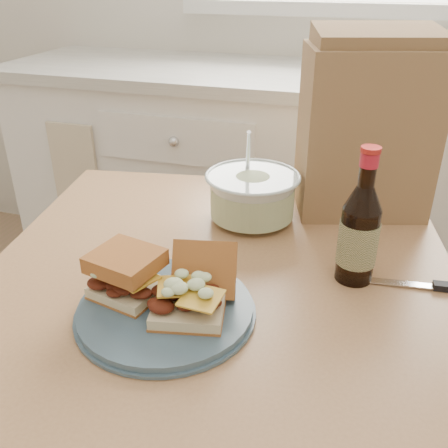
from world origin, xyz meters
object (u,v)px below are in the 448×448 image
(plate, at_px, (166,310))
(beer_bottle, at_px, (359,233))
(dining_table, at_px, (221,311))
(coleslaw_bowl, at_px, (252,198))
(paper_bag, at_px, (366,132))

(plate, height_order, beer_bottle, beer_bottle)
(beer_bottle, bearing_deg, dining_table, -179.56)
(plate, distance_m, coleslaw_bowl, 0.39)
(dining_table, relative_size, beer_bottle, 4.04)
(coleslaw_bowl, bearing_deg, plate, -97.51)
(beer_bottle, bearing_deg, coleslaw_bowl, 136.98)
(coleslaw_bowl, bearing_deg, dining_table, -92.35)
(coleslaw_bowl, bearing_deg, beer_bottle, -36.11)
(dining_table, xyz_separation_m, beer_bottle, (0.25, 0.03, 0.21))
(coleslaw_bowl, distance_m, beer_bottle, 0.30)
(coleslaw_bowl, relative_size, beer_bottle, 0.83)
(dining_table, bearing_deg, paper_bag, 46.74)
(dining_table, relative_size, plate, 3.55)
(coleslaw_bowl, relative_size, paper_bag, 0.57)
(dining_table, height_order, beer_bottle, beer_bottle)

